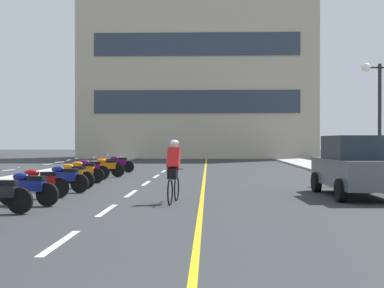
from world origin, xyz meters
name	(u,v)px	position (x,y,z in m)	size (l,w,h in m)	color
ground_plane	(199,178)	(0.00, 21.00, 0.00)	(140.00, 140.00, 0.00)	#2D3033
curb_left	(58,172)	(-7.20, 24.00, 0.06)	(2.40, 72.00, 0.12)	#A8A8A3
curb_right	(344,173)	(7.20, 24.00, 0.06)	(2.40, 72.00, 0.12)	#A8A8A3
lane_dash_1	(60,242)	(-2.00, 6.00, 0.00)	(0.14, 2.20, 0.01)	silver
lane_dash_2	(107,210)	(-2.00, 10.00, 0.00)	(0.14, 2.20, 0.01)	silver
lane_dash_3	(131,193)	(-2.00, 14.00, 0.00)	(0.14, 2.20, 0.01)	silver
lane_dash_4	(146,183)	(-2.00, 18.00, 0.00)	(0.14, 2.20, 0.01)	silver
lane_dash_5	(156,176)	(-2.00, 22.00, 0.00)	(0.14, 2.20, 0.01)	silver
lane_dash_6	(164,171)	(-2.00, 26.00, 0.00)	(0.14, 2.20, 0.01)	silver
lane_dash_7	(169,167)	(-2.00, 30.00, 0.00)	(0.14, 2.20, 0.01)	silver
lane_dash_8	(173,164)	(-2.00, 34.00, 0.00)	(0.14, 2.20, 0.01)	silver
lane_dash_9	(177,162)	(-2.00, 38.00, 0.00)	(0.14, 2.20, 0.01)	silver
lane_dash_10	(180,160)	(-2.00, 42.00, 0.00)	(0.14, 2.20, 0.01)	silver
lane_dash_11	(182,158)	(-2.00, 46.00, 0.00)	(0.14, 2.20, 0.01)	silver
centre_line_yellow	(205,174)	(0.25, 24.00, 0.00)	(0.12, 66.00, 0.01)	gold
office_building	(197,68)	(-0.64, 48.26, 8.60)	(22.05, 6.64, 17.21)	#BCAD93
street_lamp_mid	(380,93)	(7.35, 19.01, 3.59)	(1.46, 0.36, 4.68)	black
parked_car_near	(356,166)	(4.83, 13.30, 0.92)	(2.04, 4.26, 1.82)	black
motorcycle_4	(27,187)	(-4.21, 10.82, 0.47)	(1.69, 0.62, 0.92)	black
motorcycle_5	(38,182)	(-4.44, 12.42, 0.47)	(1.63, 0.81, 0.92)	black
motorcycle_6	(63,178)	(-4.23, 14.27, 0.47)	(1.69, 0.62, 0.92)	black
motorcycle_7	(73,175)	(-4.35, 15.85, 0.47)	(1.65, 0.76, 0.92)	black
motorcycle_8	(82,171)	(-4.52, 17.98, 0.47)	(1.70, 0.60, 0.92)	black
motorcycle_9	(89,169)	(-4.64, 19.69, 0.47)	(1.70, 0.60, 0.92)	black
motorcycle_10	(105,167)	(-4.25, 21.32, 0.47)	(1.70, 0.60, 0.92)	black
motorcycle_11	(106,165)	(-4.55, 23.07, 0.47)	(1.67, 0.69, 0.92)	black
motorcycle_12	(118,163)	(-4.31, 24.92, 0.47)	(1.70, 0.60, 0.92)	black
cyclist_rider	(173,170)	(-0.50, 11.59, 0.89)	(0.43, 1.77, 1.71)	black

